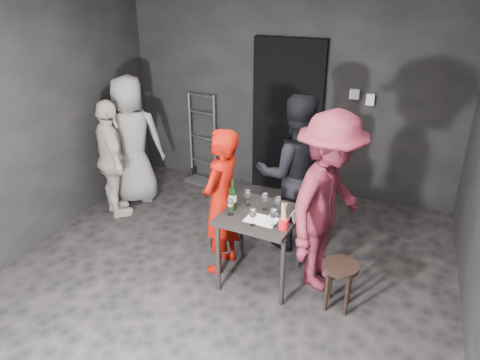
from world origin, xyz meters
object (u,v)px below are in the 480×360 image
at_px(server_red, 221,200).
at_px(breadstick_cup, 284,217).
at_px(woman_black, 295,161).
at_px(bystander_grey, 130,132).
at_px(hand_truck, 202,165).
at_px(wine_bottle, 233,198).
at_px(bystander_cream, 112,160).
at_px(man_maroon, 329,187).
at_px(stool, 340,274).
at_px(tasting_table, 261,222).

relative_size(server_red, breadstick_cup, 5.67).
xyz_separation_m(woman_black, bystander_grey, (-2.28, 0.35, -0.06)).
bearing_deg(hand_truck, bystander_grey, -109.74).
bearing_deg(wine_bottle, bystander_grey, 148.85).
height_order(server_red, bystander_cream, server_red).
height_order(hand_truck, woman_black, woman_black).
bearing_deg(man_maroon, bystander_grey, 86.45).
bearing_deg(man_maroon, bystander_cream, 95.34).
relative_size(hand_truck, bystander_cream, 0.86).
bearing_deg(man_maroon, stool, -132.34).
height_order(tasting_table, bystander_cream, bystander_cream).
bearing_deg(bystander_cream, bystander_grey, -47.92).
xyz_separation_m(stool, bystander_grey, (-2.97, 1.28, 0.59)).
xyz_separation_m(tasting_table, stool, (0.82, -0.17, -0.28)).
relative_size(bystander_grey, wine_bottle, 6.11).
distance_m(server_red, bystander_grey, 2.02).
relative_size(wine_bottle, breadstick_cup, 1.14).
xyz_separation_m(woman_black, wine_bottle, (-0.41, -0.78, -0.15)).
bearing_deg(breadstick_cup, server_red, 159.61).
height_order(tasting_table, wine_bottle, wine_bottle).
distance_m(stool, wine_bottle, 1.22).
xyz_separation_m(stool, bystander_cream, (-2.96, 0.83, 0.38)).
distance_m(hand_truck, wine_bottle, 2.47).
xyz_separation_m(woman_black, bystander_cream, (-2.27, -0.11, -0.27)).
xyz_separation_m(hand_truck, server_red, (1.12, -1.95, 0.55)).
bearing_deg(bystander_cream, server_red, -157.68).
bearing_deg(hand_truck, stool, -28.95).
xyz_separation_m(bystander_cream, wine_bottle, (1.86, -0.67, 0.12)).
relative_size(stool, bystander_cream, 0.31).
distance_m(woman_black, breadstick_cup, 1.00).
height_order(woman_black, wine_bottle, woman_black).
xyz_separation_m(bystander_cream, bystander_grey, (-0.00, 0.46, 0.21)).
xyz_separation_m(hand_truck, tasting_table, (1.57, -2.01, 0.42)).
relative_size(hand_truck, tasting_table, 1.72).
distance_m(bystander_cream, breadstick_cup, 2.58).
relative_size(hand_truck, stool, 2.74).
distance_m(hand_truck, server_red, 2.31).
height_order(server_red, breadstick_cup, server_red).
bearing_deg(man_maroon, server_red, 111.27).
bearing_deg(hand_truck, bystander_cream, -99.79).
relative_size(server_red, bystander_grey, 0.81).
xyz_separation_m(man_maroon, bystander_grey, (-2.75, 0.95, -0.10)).
distance_m(man_maroon, bystander_cream, 2.81).
bearing_deg(breadstick_cup, wine_bottle, 161.01).
height_order(tasting_table, woman_black, woman_black).
bearing_deg(stool, bystander_cream, 164.41).
distance_m(woman_black, man_maroon, 0.77).
distance_m(tasting_table, server_red, 0.46).
relative_size(server_red, woman_black, 0.77).
height_order(man_maroon, bystander_grey, man_maroon).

